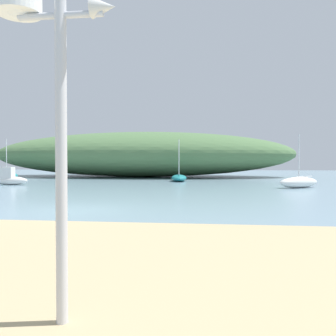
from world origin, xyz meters
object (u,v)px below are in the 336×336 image
at_px(sailboat_inner_mooring, 299,182).
at_px(sailboat_near_shore, 7,175).
at_px(mast_structure, 36,43).
at_px(sailboat_centre_water, 179,178).
at_px(motorboat_off_point, 10,178).

bearing_deg(sailboat_inner_mooring, sailboat_near_shore, 162.52).
height_order(mast_structure, sailboat_near_shore, sailboat_near_shore).
bearing_deg(mast_structure, sailboat_near_shore, 121.79).
bearing_deg(sailboat_centre_water, mast_structure, -87.96).
distance_m(sailboat_inner_mooring, sailboat_near_shore, 28.20).
bearing_deg(sailboat_near_shore, motorboat_off_point, -57.34).
bearing_deg(sailboat_inner_mooring, mast_structure, -109.91).
distance_m(mast_structure, sailboat_near_shore, 36.01).
relative_size(mast_structure, sailboat_centre_water, 0.91).
xyz_separation_m(mast_structure, sailboat_inner_mooring, (7.99, 22.05, -2.71)).
xyz_separation_m(mast_structure, sailboat_near_shore, (-18.91, 30.52, -2.71)).
distance_m(sailboat_centre_water, sailboat_near_shore, 17.94).
distance_m(mast_structure, sailboat_centre_water, 29.26).
bearing_deg(sailboat_centre_water, sailboat_near_shore, 175.49).
bearing_deg(sailboat_centre_water, motorboat_off_point, -152.69).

